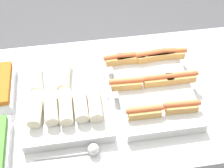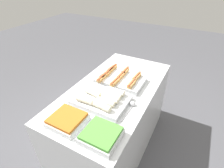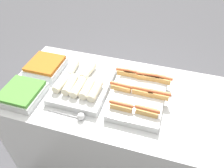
{
  "view_description": "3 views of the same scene",
  "coord_description": "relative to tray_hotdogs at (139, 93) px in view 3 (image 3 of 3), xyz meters",
  "views": [
    {
      "loc": [
        -0.19,
        -0.89,
        2.01
      ],
      "look_at": [
        -0.05,
        0.0,
        1.0
      ],
      "focal_mm": 50.0,
      "sensor_mm": 36.0,
      "label": 1
    },
    {
      "loc": [
        -1.31,
        -0.68,
        1.96
      ],
      "look_at": [
        -0.05,
        0.0,
        1.0
      ],
      "focal_mm": 28.0,
      "sensor_mm": 36.0,
      "label": 2
    },
    {
      "loc": [
        0.26,
        -1.03,
        1.98
      ],
      "look_at": [
        -0.05,
        0.0,
        1.0
      ],
      "focal_mm": 35.0,
      "sensor_mm": 36.0,
      "label": 3
    }
  ],
  "objects": [
    {
      "name": "tray_side_back",
      "position": [
        -0.75,
        0.09,
        -0.0
      ],
      "size": [
        0.25,
        0.27,
        0.07
      ],
      "color": "silver",
      "rests_on": "counter"
    },
    {
      "name": "tray_hotdogs",
      "position": [
        0.0,
        0.0,
        0.0
      ],
      "size": [
        0.4,
        0.51,
        0.1
      ],
      "color": "silver",
      "rests_on": "counter"
    },
    {
      "name": "ground_plane",
      "position": [
        -0.14,
        -0.01,
        -0.96
      ],
      "size": [
        12.0,
        12.0,
        0.0
      ],
      "primitive_type": "plane",
      "color": "#4C4C51"
    },
    {
      "name": "counter",
      "position": [
        -0.14,
        -0.01,
        -0.5
      ],
      "size": [
        1.57,
        0.79,
        0.92
      ],
      "color": "silver",
      "rests_on": "ground_plane"
    },
    {
      "name": "tray_side_front",
      "position": [
        -0.75,
        -0.23,
        -0.0
      ],
      "size": [
        0.25,
        0.27,
        0.07
      ],
      "color": "silver",
      "rests_on": "counter"
    },
    {
      "name": "serving_spoon_near",
      "position": [
        -0.32,
        -0.29,
        -0.02
      ],
      "size": [
        0.25,
        0.05,
        0.05
      ],
      "color": "silver",
      "rests_on": "counter"
    },
    {
      "name": "tray_wraps",
      "position": [
        -0.4,
        -0.02,
        0.0
      ],
      "size": [
        0.36,
        0.48,
        0.11
      ],
      "color": "silver",
      "rests_on": "counter"
    }
  ]
}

